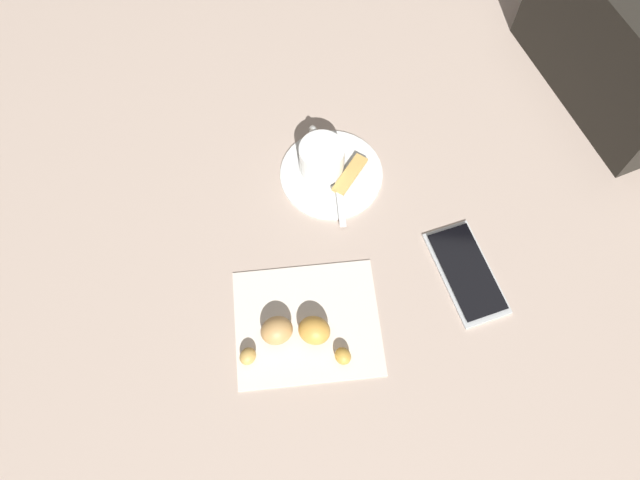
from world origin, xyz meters
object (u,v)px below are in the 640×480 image
Objects in this scene: sugar_packet at (350,175)px; espresso_cup at (324,157)px; saucer at (331,173)px; teaspoon at (337,175)px; napkin at (307,322)px; croissant at (295,334)px; cell_phone at (466,272)px; laptop_bag at (624,44)px.

espresso_cup is at bearing 98.54° from sugar_packet.
espresso_cup reaches higher than saucer.
espresso_cup is at bearing 54.83° from saucer.
napkin is at bearing 173.94° from teaspoon.
sugar_packet is (0.00, -0.02, 0.00)m from teaspoon.
napkin is 0.03m from croissant.
saucer is 0.01m from teaspoon.
teaspoon is (-0.01, -0.02, -0.02)m from espresso_cup.
cell_phone reaches higher than napkin.
saucer is 0.49× the size of laptop_bag.
espresso_cup reaches higher than teaspoon.
napkin is (-0.22, 0.02, -0.01)m from teaspoon.
saucer is 0.45m from laptop_bag.
teaspoon is 0.66× the size of napkin.
espresso_cup is (0.01, 0.01, 0.03)m from saucer.
espresso_cup is at bearing 87.32° from laptop_bag.
saucer is 0.80× the size of napkin.
croissant is 0.61m from laptop_bag.
saucer is 0.22m from napkin.
saucer is at bearing -125.17° from espresso_cup.
sugar_packet is at bearing -10.56° from napkin.
saucer is 0.95× the size of cell_phone.
saucer is at bearing 53.99° from cell_phone.
cell_phone is (-0.15, -0.20, -0.03)m from espresso_cup.
sugar_packet is 0.25m from croissant.
cell_phone is at bearing -67.21° from napkin.
espresso_cup is at bearing 52.60° from teaspoon.
croissant is at bearing 173.80° from saucer.
teaspoon is 0.22m from cell_phone.
laptop_bag reaches higher than croissant.
sugar_packet reaches higher than saucer.
laptop_bag is (0.20, -0.39, 0.08)m from teaspoon.
sugar_packet reaches higher than napkin.
sugar_packet is 0.43m from laptop_bag.
napkin is 1.19× the size of cell_phone.
sugar_packet is at bearing -100.58° from saucer.
cell_phone is at bearing -63.69° from croissant.
espresso_cup reaches higher than napkin.
napkin is 0.61× the size of laptop_bag.
saucer is 0.25m from croissant.
croissant is at bearing 108.87° from laptop_bag.
cell_phone is (-0.14, -0.19, -0.00)m from saucer.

